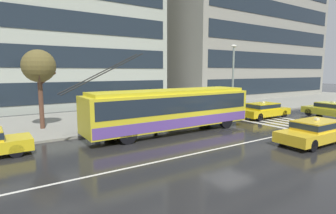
# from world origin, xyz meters

# --- Properties ---
(ground_plane) EXTENTS (160.00, 160.00, 0.00)m
(ground_plane) POSITION_xyz_m (0.00, 0.00, 0.00)
(ground_plane) COLOR #242425
(sidewalk_slab) EXTENTS (80.00, 10.00, 0.14)m
(sidewalk_slab) POSITION_xyz_m (0.00, 9.85, 0.07)
(sidewalk_slab) COLOR gray
(sidewalk_slab) RESTS_ON ground_plane
(crosswalk_stripe_edge_near) EXTENTS (0.44, 4.40, 0.01)m
(crosswalk_stripe_edge_near) POSITION_xyz_m (5.27, 1.42, 0.00)
(crosswalk_stripe_edge_near) COLOR beige
(crosswalk_stripe_edge_near) RESTS_ON ground_plane
(crosswalk_stripe_inner_a) EXTENTS (0.44, 4.40, 0.01)m
(crosswalk_stripe_inner_a) POSITION_xyz_m (6.17, 1.42, 0.00)
(crosswalk_stripe_inner_a) COLOR beige
(crosswalk_stripe_inner_a) RESTS_ON ground_plane
(crosswalk_stripe_center) EXTENTS (0.44, 4.40, 0.01)m
(crosswalk_stripe_center) POSITION_xyz_m (7.07, 1.42, 0.00)
(crosswalk_stripe_center) COLOR beige
(crosswalk_stripe_center) RESTS_ON ground_plane
(crosswalk_stripe_inner_b) EXTENTS (0.44, 4.40, 0.01)m
(crosswalk_stripe_inner_b) POSITION_xyz_m (7.97, 1.42, 0.00)
(crosswalk_stripe_inner_b) COLOR beige
(crosswalk_stripe_inner_b) RESTS_ON ground_plane
(crosswalk_stripe_edge_far) EXTENTS (0.44, 4.40, 0.01)m
(crosswalk_stripe_edge_far) POSITION_xyz_m (8.87, 1.42, 0.00)
(crosswalk_stripe_edge_far) COLOR beige
(crosswalk_stripe_edge_far) RESTS_ON ground_plane
(lane_centre_line) EXTENTS (72.00, 0.14, 0.01)m
(lane_centre_line) POSITION_xyz_m (0.00, -1.20, 0.00)
(lane_centre_line) COLOR silver
(lane_centre_line) RESTS_ON ground_plane
(trolleybus) EXTENTS (12.49, 2.58, 4.94)m
(trolleybus) POSITION_xyz_m (-1.91, 3.25, 1.53)
(trolleybus) COLOR yellow
(trolleybus) RESTS_ON ground_plane
(taxi_cross_traffic) EXTENTS (2.17, 4.39, 1.39)m
(taxi_cross_traffic) POSITION_xyz_m (12.61, 0.41, 0.70)
(taxi_cross_traffic) COLOR yellow
(taxi_cross_traffic) RESTS_ON ground_plane
(taxi_ahead_of_bus) EXTENTS (4.73, 1.96, 1.39)m
(taxi_ahead_of_bus) POSITION_xyz_m (7.59, 3.40, 0.70)
(taxi_ahead_of_bus) COLOR yellow
(taxi_ahead_of_bus) RESTS_ON ground_plane
(taxi_oncoming_near) EXTENTS (4.67, 1.91, 1.39)m
(taxi_oncoming_near) POSITION_xyz_m (3.09, -3.30, 0.70)
(taxi_oncoming_near) COLOR yellow
(taxi_oncoming_near) RESTS_ON ground_plane
(pedestrian_at_shelter) EXTENTS (1.33, 1.33, 1.99)m
(pedestrian_at_shelter) POSITION_xyz_m (-1.94, 5.45, 1.72)
(pedestrian_at_shelter) COLOR #1E2A4F
(pedestrian_at_shelter) RESTS_ON sidewalk_slab
(pedestrian_approaching_curb) EXTENTS (1.51, 1.51, 1.98)m
(pedestrian_approaching_curb) POSITION_xyz_m (-5.78, 6.77, 1.74)
(pedestrian_approaching_curb) COLOR #5B544B
(pedestrian_approaching_curb) RESTS_ON sidewalk_slab
(street_lamp) EXTENTS (0.60, 0.32, 6.03)m
(street_lamp) POSITION_xyz_m (5.85, 5.36, 3.75)
(street_lamp) COLOR gray
(street_lamp) RESTS_ON sidewalk_slab
(street_tree_bare) EXTENTS (2.11, 2.11, 5.18)m
(street_tree_bare) POSITION_xyz_m (-8.90, 8.31, 4.18)
(street_tree_bare) COLOR brown
(street_tree_bare) RESTS_ON sidewalk_slab
(office_tower_corner_left) EXTENTS (20.65, 14.32, 24.35)m
(office_tower_corner_left) POSITION_xyz_m (-4.00, 23.32, 12.18)
(office_tower_corner_left) COLOR #AFB7A7
(office_tower_corner_left) RESTS_ON ground_plane
(office_tower_corner_right) EXTENTS (27.17, 14.73, 17.95)m
(office_tower_corner_right) POSITION_xyz_m (22.19, 20.02, 8.98)
(office_tower_corner_right) COLOR gray
(office_tower_corner_right) RESTS_ON ground_plane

